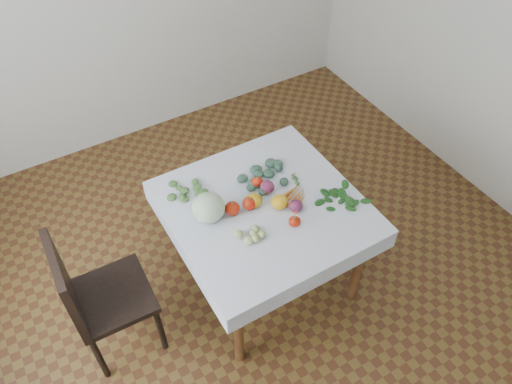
# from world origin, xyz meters

# --- Properties ---
(ground) EXTENTS (4.00, 4.00, 0.00)m
(ground) POSITION_xyz_m (0.00, 0.00, 0.00)
(ground) COLOR brown
(table) EXTENTS (1.00, 1.00, 0.75)m
(table) POSITION_xyz_m (0.00, 0.00, 0.65)
(table) COLOR brown
(table) RESTS_ON ground
(tablecloth) EXTENTS (1.12, 1.12, 0.01)m
(tablecloth) POSITION_xyz_m (0.00, 0.00, 0.75)
(tablecloth) COLOR white
(tablecloth) RESTS_ON table
(chair) EXTENTS (0.46, 0.46, 0.98)m
(chair) POSITION_xyz_m (-1.09, 0.06, 0.56)
(chair) COLOR black
(chair) RESTS_ON ground
(cabbage) EXTENTS (0.22, 0.22, 0.17)m
(cabbage) POSITION_xyz_m (-0.33, 0.08, 0.84)
(cabbage) COLOR #B5C5A5
(cabbage) RESTS_ON tablecloth
(tomato_a) EXTENTS (0.11, 0.11, 0.08)m
(tomato_a) POSITION_xyz_m (-0.09, 0.03, 0.79)
(tomato_a) COLOR red
(tomato_a) RESTS_ON tablecloth
(tomato_b) EXTENTS (0.09, 0.09, 0.06)m
(tomato_b) POSITION_xyz_m (0.05, 0.17, 0.79)
(tomato_b) COLOR red
(tomato_b) RESTS_ON tablecloth
(tomato_c) EXTENTS (0.10, 0.10, 0.08)m
(tomato_c) POSITION_xyz_m (-0.20, 0.05, 0.80)
(tomato_c) COLOR red
(tomato_c) RESTS_ON tablecloth
(tomato_d) EXTENTS (0.09, 0.09, 0.06)m
(tomato_d) POSITION_xyz_m (0.07, -0.22, 0.79)
(tomato_d) COLOR red
(tomato_d) RESTS_ON tablecloth
(heirloom_back) EXTENTS (0.14, 0.14, 0.07)m
(heirloom_back) POSITION_xyz_m (-0.05, 0.04, 0.79)
(heirloom_back) COLOR gold
(heirloom_back) RESTS_ON tablecloth
(heirloom_front) EXTENTS (0.12, 0.12, 0.07)m
(heirloom_front) POSITION_xyz_m (0.07, -0.05, 0.79)
(heirloom_front) COLOR gold
(heirloom_front) RESTS_ON tablecloth
(onion_a) EXTENTS (0.10, 0.10, 0.08)m
(onion_a) POSITION_xyz_m (0.07, 0.09, 0.79)
(onion_a) COLOR #4E1633
(onion_a) RESTS_ON tablecloth
(onion_b) EXTENTS (0.10, 0.10, 0.07)m
(onion_b) POSITION_xyz_m (0.14, -0.12, 0.79)
(onion_b) COLOR #4E1633
(onion_b) RESTS_ON tablecloth
(tomatillo_cluster) EXTENTS (0.13, 0.11, 0.04)m
(tomatillo_cluster) POSITION_xyz_m (-0.20, -0.17, 0.78)
(tomatillo_cluster) COLOR #A4B669
(tomatillo_cluster) RESTS_ON tablecloth
(carrot_bunch) EXTENTS (0.18, 0.21, 0.03)m
(carrot_bunch) POSITION_xyz_m (0.19, -0.04, 0.77)
(carrot_bunch) COLOR orange
(carrot_bunch) RESTS_ON tablecloth
(kale_bunch) EXTENTS (0.29, 0.25, 0.04)m
(kale_bunch) POSITION_xyz_m (0.12, 0.18, 0.77)
(kale_bunch) COLOR #395D4D
(kale_bunch) RESTS_ON tablecloth
(basil_bunch) EXTENTS (0.28, 0.24, 0.01)m
(basil_bunch) POSITION_xyz_m (0.41, -0.19, 0.76)
(basil_bunch) COLOR #1B4F18
(basil_bunch) RESTS_ON tablecloth
(dill_bunch) EXTENTS (0.21, 0.20, 0.02)m
(dill_bunch) POSITION_xyz_m (-0.38, 0.36, 0.77)
(dill_bunch) COLOR #59833C
(dill_bunch) RESTS_ON tablecloth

